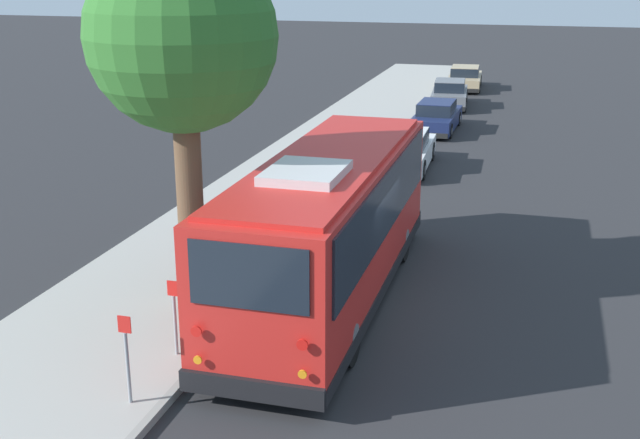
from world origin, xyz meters
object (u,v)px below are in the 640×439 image
object	(u,v)px
street_tree	(183,25)
sign_post_far	(175,317)
parked_sedan_tan	(465,78)
fire_hydrant	(334,179)
parked_sedan_navy	(436,117)
parked_sedan_white	(404,151)
shuttle_bus	(329,221)
sign_post_near	(127,359)
parked_sedan_gray	(450,94)

from	to	relation	value
street_tree	sign_post_far	size ratio (longest dim) A/B	5.50
parked_sedan_tan	fire_hydrant	distance (m)	23.05
parked_sedan_navy	fire_hydrant	size ratio (longest dim) A/B	5.64
parked_sedan_white	fire_hydrant	bearing A→B (deg)	158.61
street_tree	fire_hydrant	bearing A→B (deg)	-4.58
street_tree	sign_post_far	distance (m)	5.44
shuttle_bus	sign_post_near	world-z (taller)	shuttle_bus
parked_sedan_white	parked_sedan_gray	size ratio (longest dim) A/B	1.03
shuttle_bus	fire_hydrant	world-z (taller)	shuttle_bus
parked_sedan_navy	parked_sedan_tan	world-z (taller)	parked_sedan_tan
parked_sedan_navy	sign_post_far	xyz separation A→B (m)	(-21.87, 1.71, 0.29)
sign_post_near	fire_hydrant	bearing A→B (deg)	-0.20
sign_post_far	parked_sedan_gray	bearing A→B (deg)	-3.16
parked_sedan_navy	street_tree	world-z (taller)	street_tree
parked_sedan_white	parked_sedan_gray	bearing A→B (deg)	-1.95
street_tree	sign_post_near	world-z (taller)	street_tree
parked_sedan_navy	sign_post_near	size ratio (longest dim) A/B	3.03
parked_sedan_white	sign_post_far	bearing A→B (deg)	172.63
parked_sedan_navy	parked_sedan_tan	xyz separation A→B (m)	(12.15, 0.04, 0.00)
parked_sedan_tan	shuttle_bus	bearing A→B (deg)	177.35
parked_sedan_navy	shuttle_bus	bearing A→B (deg)	-178.45
street_tree	sign_post_far	world-z (taller)	street_tree
shuttle_bus	sign_post_near	bearing A→B (deg)	159.33
parked_sedan_navy	parked_sedan_gray	size ratio (longest dim) A/B	1.02
parked_sedan_white	parked_sedan_navy	size ratio (longest dim) A/B	1.00
parked_sedan_tan	sign_post_far	world-z (taller)	sign_post_far
parked_sedan_tan	sign_post_near	world-z (taller)	sign_post_near
parked_sedan_white	street_tree	distance (m)	13.88
parked_sedan_tan	sign_post_far	size ratio (longest dim) A/B	3.35
street_tree	shuttle_bus	bearing A→B (deg)	-68.26
parked_sedan_gray	sign_post_far	size ratio (longest dim) A/B	3.16
parked_sedan_white	parked_sedan_tan	bearing A→B (deg)	-2.27
parked_sedan_navy	fire_hydrant	xyz separation A→B (m)	(-10.84, 1.67, -0.03)
parked_sedan_gray	sign_post_near	xyz separation A→B (m)	(-29.65, 1.54, 0.31)
parked_sedan_navy	parked_sedan_tan	bearing A→B (deg)	1.06
parked_sedan_tan	sign_post_near	size ratio (longest dim) A/B	3.14
parked_sedan_white	parked_sedan_tan	world-z (taller)	parked_sedan_white
parked_sedan_white	street_tree	world-z (taller)	street_tree
parked_sedan_gray	shuttle_bus	bearing A→B (deg)	176.27
parked_sedan_gray	parked_sedan_navy	bearing A→B (deg)	176.97
parked_sedan_tan	street_tree	distance (m)	32.16
shuttle_bus	sign_post_far	size ratio (longest dim) A/B	6.84
parked_sedan_white	shuttle_bus	bearing A→B (deg)	-179.59
shuttle_bus	sign_post_near	xyz separation A→B (m)	(-5.11, 1.93, -0.85)
sign_post_near	parked_sedan_gray	bearing A→B (deg)	-2.97
parked_sedan_tan	parked_sedan_white	bearing A→B (deg)	176.33
parked_sedan_white	parked_sedan_tan	size ratio (longest dim) A/B	0.97
parked_sedan_white	sign_post_near	xyz separation A→B (m)	(-16.80, 1.49, 0.31)
parked_sedan_gray	street_tree	distance (m)	26.17
shuttle_bus	sign_post_near	size ratio (longest dim) A/B	6.41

